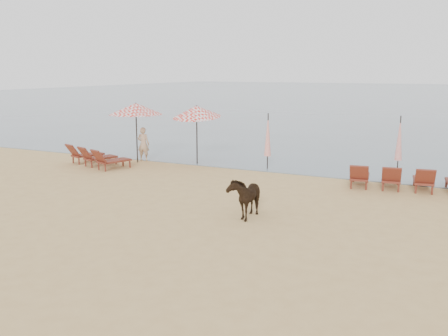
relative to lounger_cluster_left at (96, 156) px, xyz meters
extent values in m
plane|color=tan|center=(7.67, -8.00, -0.43)|extent=(120.00, 120.00, 0.00)
cube|color=#51606B|center=(7.67, 72.00, -0.43)|extent=(160.00, 140.00, 0.06)
cube|color=maroon|center=(-0.95, 0.57, -0.08)|extent=(1.06, 1.51, 0.08)
cube|color=maroon|center=(-1.19, -0.13, 0.19)|extent=(0.75, 0.64, 0.60)
cube|color=maroon|center=(0.07, 0.21, -0.08)|extent=(1.06, 1.51, 0.08)
cube|color=maroon|center=(-0.17, -0.48, 0.19)|extent=(0.75, 0.64, 0.60)
cube|color=maroon|center=(1.09, -0.15, -0.08)|extent=(1.06, 1.51, 0.08)
cube|color=maroon|center=(0.85, -0.84, 0.19)|extent=(0.75, 0.64, 0.60)
cube|color=maroon|center=(11.17, 1.15, -0.09)|extent=(0.81, 1.44, 0.08)
cube|color=maroon|center=(11.26, 0.42, 0.19)|extent=(0.69, 0.53, 0.60)
cube|color=maroon|center=(12.23, 1.29, -0.09)|extent=(0.81, 1.44, 0.08)
cube|color=maroon|center=(12.33, 0.57, 0.19)|extent=(0.69, 0.53, 0.60)
cube|color=maroon|center=(13.30, 1.44, -0.09)|extent=(0.81, 1.44, 0.08)
cube|color=maroon|center=(13.40, 0.71, 0.19)|extent=(0.69, 0.53, 0.60)
cylinder|color=black|center=(1.12, 1.51, 0.82)|extent=(0.06, 0.06, 2.50)
cone|color=red|center=(1.12, 1.51, 2.02)|extent=(2.39, 2.39, 0.51)
sphere|color=black|center=(1.12, 1.51, 2.24)|extent=(0.09, 0.09, 0.09)
cylinder|color=black|center=(3.77, 2.34, 0.78)|extent=(0.06, 0.06, 2.41)
cone|color=red|center=(3.77, 2.34, 1.93)|extent=(2.13, 2.17, 0.73)
sphere|color=black|center=(3.77, 2.34, 2.15)|extent=(0.09, 0.09, 0.09)
cylinder|color=black|center=(7.04, 2.56, 0.76)|extent=(0.05, 0.05, 2.38)
cone|color=red|center=(7.04, 2.56, 1.05)|extent=(0.29, 0.29, 1.79)
cylinder|color=black|center=(12.15, 3.88, 0.76)|extent=(0.05, 0.05, 2.37)
cone|color=red|center=(12.15, 3.88, 1.04)|extent=(0.29, 0.29, 1.78)
imported|color=black|center=(8.94, -4.24, 0.18)|extent=(0.73, 1.47, 1.21)
imported|color=tan|center=(1.13, 1.99, 0.35)|extent=(0.63, 0.47, 1.56)
camera|label=1|loc=(14.38, -16.99, 3.74)|focal=40.00mm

